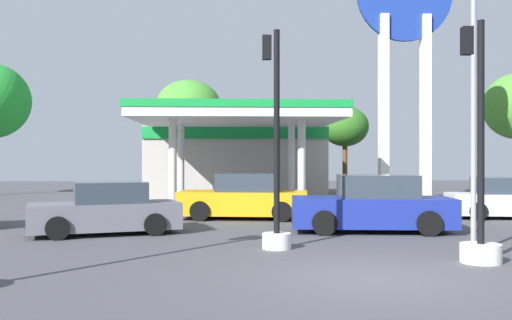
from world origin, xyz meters
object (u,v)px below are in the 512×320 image
(corner_streetlamp, at_px, (477,57))
(traffic_signal_0, at_px, (276,184))
(car_1, at_px, (507,200))
(car_5, at_px, (244,198))
(tree_2, at_px, (345,127))
(car_3, at_px, (106,210))
(car_2, at_px, (372,206))
(station_pole_sign, at_px, (405,17))
(traffic_signal_1, at_px, (479,206))
(tree_1, at_px, (189,107))

(corner_streetlamp, bearing_deg, traffic_signal_0, 167.13)
(car_1, bearing_deg, car_5, 178.19)
(car_1, height_order, corner_streetlamp, corner_streetlamp)
(tree_2, bearing_deg, corner_streetlamp, -94.19)
(car_3, relative_size, tree_2, 0.82)
(car_1, distance_m, car_3, 13.74)
(car_2, height_order, corner_streetlamp, corner_streetlamp)
(car_5, bearing_deg, car_1, -1.81)
(station_pole_sign, bearing_deg, tree_2, 98.42)
(car_2, xyz_separation_m, traffic_signal_0, (-3.04, -3.00, 0.77))
(traffic_signal_1, distance_m, corner_streetlamp, 3.35)
(car_5, xyz_separation_m, traffic_signal_1, (4.54, -8.71, 0.43))
(car_3, bearing_deg, station_pole_sign, 42.07)
(station_pole_sign, relative_size, car_5, 2.92)
(traffic_signal_0, height_order, corner_streetlamp, corner_streetlamp)
(car_1, bearing_deg, traffic_signal_1, -119.41)
(car_1, xyz_separation_m, traffic_signal_1, (-4.75, -8.42, 0.50))
(traffic_signal_1, xyz_separation_m, corner_streetlamp, (0.39, 0.97, 3.18))
(car_5, relative_size, corner_streetlamp, 0.64)
(car_1, relative_size, corner_streetlamp, 0.58)
(car_5, bearing_deg, car_3, -135.24)
(traffic_signal_1, bearing_deg, tree_1, 107.14)
(tree_1, bearing_deg, station_pole_sign, -40.88)
(car_2, height_order, car_5, car_2)
(car_2, relative_size, corner_streetlamp, 0.65)
(car_1, height_order, car_2, car_2)
(car_5, relative_size, traffic_signal_0, 0.91)
(station_pole_sign, relative_size, traffic_signal_0, 2.67)
(car_3, bearing_deg, car_2, 1.44)
(tree_2, bearing_deg, car_3, -119.41)
(car_2, relative_size, traffic_signal_1, 0.97)
(car_2, relative_size, tree_1, 0.67)
(traffic_signal_0, bearing_deg, station_pole_sign, 61.73)
(car_3, distance_m, car_5, 5.58)
(tree_2, distance_m, corner_streetlamp, 22.56)
(car_2, height_order, car_3, car_2)
(car_2, height_order, traffic_signal_1, traffic_signal_1)
(traffic_signal_0, height_order, tree_1, tree_1)
(station_pole_sign, distance_m, traffic_signal_1, 17.48)
(car_1, height_order, tree_1, tree_1)
(station_pole_sign, bearing_deg, traffic_signal_1, -101.88)
(car_5, bearing_deg, tree_2, 66.00)
(station_pole_sign, height_order, car_3, station_pole_sign)
(traffic_signal_0, distance_m, tree_1, 23.44)
(traffic_signal_0, bearing_deg, car_3, 148.17)
(car_5, relative_size, tree_2, 0.88)
(car_2, distance_m, car_3, 7.57)
(traffic_signal_0, bearing_deg, traffic_signal_1, -26.38)
(station_pole_sign, bearing_deg, corner_streetlamp, -101.18)
(traffic_signal_1, bearing_deg, traffic_signal_0, 153.62)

